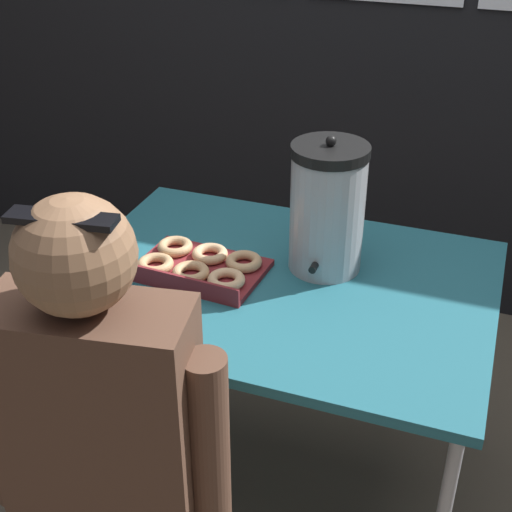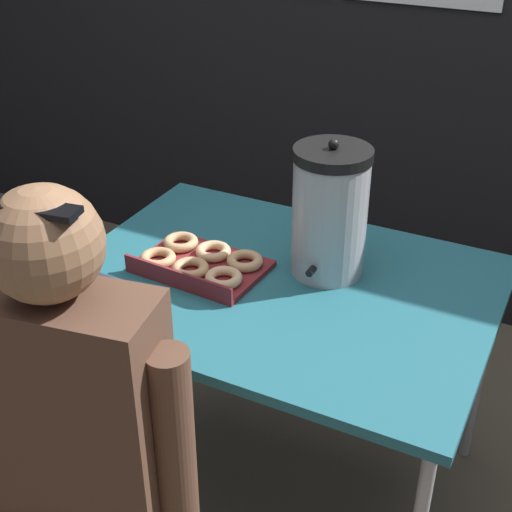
{
  "view_description": "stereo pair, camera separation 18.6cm",
  "coord_description": "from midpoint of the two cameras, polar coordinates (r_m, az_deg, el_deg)",
  "views": [
    {
      "loc": [
        0.49,
        -1.51,
        1.73
      ],
      "look_at": [
        -0.06,
        0.0,
        0.79
      ],
      "focal_mm": 50.0,
      "sensor_mm": 36.0,
      "label": 1
    },
    {
      "loc": [
        0.66,
        -1.44,
        1.73
      ],
      "look_at": [
        -0.06,
        0.0,
        0.79
      ],
      "focal_mm": 50.0,
      "sensor_mm": 36.0,
      "label": 2
    }
  ],
  "objects": [
    {
      "name": "back_wall",
      "position": [
        2.79,
        15.19,
        18.83
      ],
      "size": [
        6.0,
        0.11,
        2.42
      ],
      "color": "black",
      "rests_on": "ground"
    },
    {
      "name": "person_seated",
      "position": [
        1.59,
        -10.49,
        -15.69
      ],
      "size": [
        0.52,
        0.26,
        1.23
      ],
      "rotation": [
        0.0,
        0.0,
        3.3
      ],
      "color": "#33332D",
      "rests_on": "ground"
    },
    {
      "name": "folding_table",
      "position": [
        1.9,
        4.51,
        -3.39
      ],
      "size": [
        1.11,
        0.83,
        0.73
      ],
      "color": "#236675",
      "rests_on": "ground"
    },
    {
      "name": "cell_phone",
      "position": [
        1.85,
        -10.19,
        -2.77
      ],
      "size": [
        0.08,
        0.14,
        0.01
      ],
      "rotation": [
        0.0,
        0.0,
        -0.05
      ],
      "color": "#2D334C",
      "rests_on": "folding_table"
    },
    {
      "name": "coffee_urn",
      "position": [
        1.85,
        8.8,
        3.42
      ],
      "size": [
        0.2,
        0.23,
        0.37
      ],
      "color": "#B7B7BC",
      "rests_on": "folding_table"
    },
    {
      "name": "donut_box",
      "position": [
        1.91,
        -1.66,
        -0.64
      ],
      "size": [
        0.35,
        0.25,
        0.05
      ],
      "rotation": [
        0.0,
        0.0,
        -0.07
      ],
      "color": "maroon",
      "rests_on": "folding_table"
    },
    {
      "name": "ground_plane",
      "position": [
        2.34,
        3.82,
        -17.27
      ],
      "size": [
        12.0,
        12.0,
        0.0
      ],
      "primitive_type": "plane",
      "color": "brown"
    }
  ]
}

